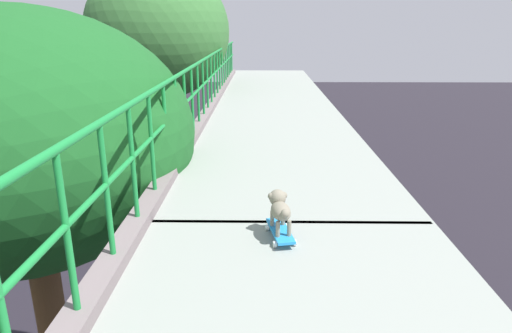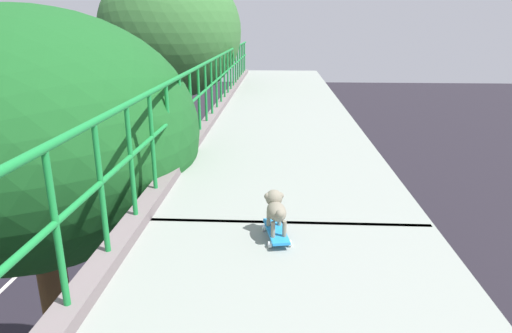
# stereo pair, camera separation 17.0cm
# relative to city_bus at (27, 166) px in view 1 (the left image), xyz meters

# --- Properties ---
(overpass_deck) EXTENTS (2.84, 31.24, 0.52)m
(overpass_deck) POSITION_rel_city_bus_xyz_m (10.61, -15.89, 3.93)
(overpass_deck) COLOR gray
(overpass_deck) RESTS_ON bridge_pier
(green_railing) EXTENTS (0.20, 29.68, 1.16)m
(green_railing) POSITION_rel_city_bus_xyz_m (9.24, -15.89, 4.45)
(green_railing) COLOR slate
(green_railing) RESTS_ON overpass_deck
(city_bus) EXTENTS (2.49, 11.42, 3.07)m
(city_bus) POSITION_rel_city_bus_xyz_m (0.00, 0.00, 0.00)
(city_bus) COLOR #18458F
(city_bus) RESTS_ON ground
(roadside_tree_mid) EXTENTS (4.65, 4.65, 8.00)m
(roadside_tree_mid) POSITION_rel_city_bus_xyz_m (7.12, -12.77, 4.46)
(roadside_tree_mid) COLOR brown
(roadside_tree_mid) RESTS_ON ground
(roadside_tree_far) EXTENTS (4.11, 4.11, 9.44)m
(roadside_tree_far) POSITION_rel_city_bus_xyz_m (7.36, -5.17, 5.65)
(roadside_tree_far) COLOR #494124
(roadside_tree_far) RESTS_ON ground
(toy_skateboard) EXTENTS (0.26, 0.52, 0.08)m
(toy_skateboard) POSITION_rel_city_bus_xyz_m (10.55, -15.05, 4.25)
(toy_skateboard) COLOR #228BDC
(toy_skateboard) RESTS_ON overpass_deck
(small_dog) EXTENTS (0.22, 0.42, 0.33)m
(small_dog) POSITION_rel_city_bus_xyz_m (10.54, -15.03, 4.47)
(small_dog) COLOR gray
(small_dog) RESTS_ON toy_skateboard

